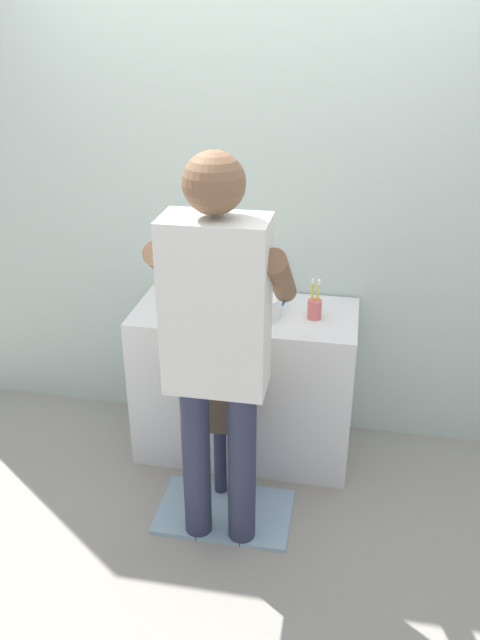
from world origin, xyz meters
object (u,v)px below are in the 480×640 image
at_px(soap_bottle, 189,290).
at_px(adult_parent, 218,330).
at_px(child_toddler, 230,406).
at_px(toothbrush_cup, 315,308).

bearing_deg(soap_bottle, adult_parent, -66.77).
bearing_deg(adult_parent, soap_bottle, 113.23).
bearing_deg(soap_bottle, child_toddler, -56.27).
distance_m(toothbrush_cup, child_toddler, 0.63).
xyz_separation_m(toothbrush_cup, soap_bottle, (-0.65, 0.07, 0.01)).
xyz_separation_m(child_toddler, adult_parent, (0.01, -0.27, 0.53)).
height_order(toothbrush_cup, child_toddler, toothbrush_cup).
bearing_deg(adult_parent, child_toddler, 91.44).
relative_size(toothbrush_cup, soap_bottle, 1.25).
relative_size(toothbrush_cup, child_toddler, 0.24).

